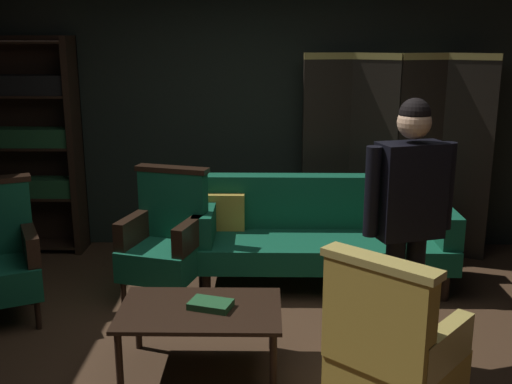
% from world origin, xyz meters
% --- Properties ---
extents(ground_plane, '(10.00, 10.00, 0.00)m').
position_xyz_m(ground_plane, '(0.00, 0.00, 0.00)').
color(ground_plane, '#3D2819').
extents(back_wall, '(7.20, 0.10, 2.80)m').
position_xyz_m(back_wall, '(0.00, 2.45, 1.40)').
color(back_wall, black).
rests_on(back_wall, ground_plane).
extents(folding_screen, '(1.72, 0.32, 1.90)m').
position_xyz_m(folding_screen, '(1.28, 2.12, 0.99)').
color(folding_screen, black).
rests_on(folding_screen, ground_plane).
extents(bookshelf, '(0.90, 0.32, 2.05)m').
position_xyz_m(bookshelf, '(-2.15, 2.20, 1.06)').
color(bookshelf, black).
rests_on(bookshelf, ground_plane).
extents(velvet_couch, '(2.12, 0.78, 0.88)m').
position_xyz_m(velvet_couch, '(0.55, 1.45, 0.45)').
color(velvet_couch, black).
rests_on(velvet_couch, ground_plane).
extents(coffee_table, '(1.00, 0.64, 0.42)m').
position_xyz_m(coffee_table, '(-0.33, -0.02, 0.37)').
color(coffee_table, black).
rests_on(coffee_table, ground_plane).
extents(armchair_gilt_accent, '(0.82, 0.81, 1.04)m').
position_xyz_m(armchair_gilt_accent, '(0.71, -0.67, 0.49)').
color(armchair_gilt_accent, tan).
rests_on(armchair_gilt_accent, ground_plane).
extents(armchair_wing_right, '(0.72, 0.71, 1.04)m').
position_xyz_m(armchair_wing_right, '(-0.72, 1.09, 0.49)').
color(armchair_wing_right, black).
rests_on(armchair_wing_right, ground_plane).
extents(standing_figure, '(0.57, 0.32, 1.70)m').
position_xyz_m(standing_figure, '(0.93, 0.08, 1.03)').
color(standing_figure, black).
rests_on(standing_figure, ground_plane).
extents(book_green_cloth, '(0.29, 0.23, 0.04)m').
position_xyz_m(book_green_cloth, '(-0.27, -0.02, 0.44)').
color(book_green_cloth, '#1E4C28').
rests_on(book_green_cloth, coffee_table).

